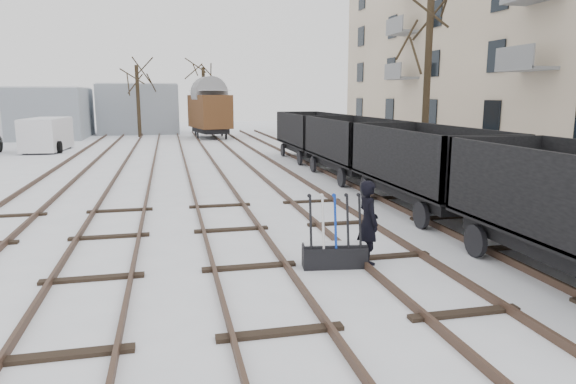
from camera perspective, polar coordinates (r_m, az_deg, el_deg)
name	(u,v)px	position (r m, az deg, el deg)	size (l,w,h in m)	color
ground	(249,268)	(10.52, -4.33, -8.45)	(120.00, 120.00, 0.00)	white
tracks	(203,170)	(23.79, -9.39, 2.40)	(13.90, 52.00, 0.16)	black
shed_left	(22,113)	(47.28, -27.45, 7.81)	(10.00, 8.00, 4.10)	#949EA7
shed_right	(140,108)	(49.91, -16.17, 8.90)	(7.00, 6.00, 4.50)	#949EA7
ground_frame	(335,253)	(10.53, 5.19, -6.82)	(1.35, 0.59, 1.49)	black
worker	(368,222)	(10.71, 8.90, -3.33)	(0.64, 0.42, 1.75)	black
freight_wagon_b	(425,179)	(15.98, 15.01, 1.38)	(2.46, 6.14, 2.51)	black
freight_wagon_c	(352,155)	(21.78, 7.11, 4.06)	(2.46, 6.14, 2.51)	black
freight_wagon_d	(311,142)	(27.84, 2.57, 5.56)	(2.46, 6.14, 2.51)	black
box_van_wagon	(210,110)	(42.62, -8.70, 8.95)	(3.57, 5.45, 3.85)	black
panel_van	(47,134)	(35.53, -25.22, 5.85)	(2.38, 4.82, 2.06)	silver
tree_near	(427,84)	(23.31, 15.18, 11.49)	(0.30, 0.30, 7.83)	black
tree_far_left	(138,101)	(44.92, -16.31, 9.64)	(0.30, 0.30, 5.90)	black
tree_far_right	(204,101)	(47.32, -9.31, 9.95)	(0.30, 0.30, 5.89)	black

